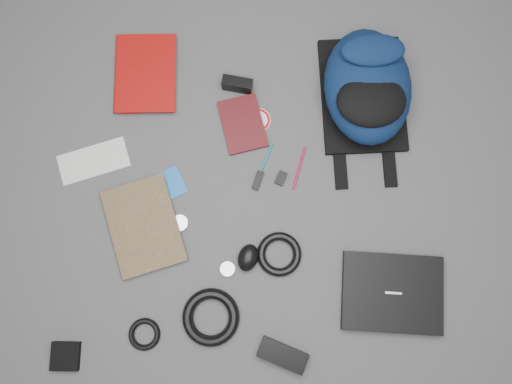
{
  "coord_description": "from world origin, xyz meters",
  "views": [
    {
      "loc": [
        -0.0,
        -0.25,
        1.58
      ],
      "look_at": [
        0.0,
        0.0,
        0.02
      ],
      "focal_mm": 35.0,
      "sensor_mm": 36.0,
      "label": 1
    }
  ],
  "objects_px": {
    "pouch": "(65,356)",
    "mouse": "(248,258)",
    "laptop": "(392,293)",
    "comic_book": "(111,236)",
    "textbook_red": "(115,74)",
    "dvd_case": "(243,124)",
    "compact_camera": "(237,84)",
    "power_brick": "(283,355)",
    "backpack": "(367,87)"
  },
  "relations": [
    {
      "from": "comic_book",
      "to": "dvd_case",
      "type": "xyz_separation_m",
      "value": [
        0.41,
        0.36,
        -0.0
      ]
    },
    {
      "from": "comic_book",
      "to": "compact_camera",
      "type": "height_order",
      "value": "compact_camera"
    },
    {
      "from": "mouse",
      "to": "power_brick",
      "type": "height_order",
      "value": "mouse"
    },
    {
      "from": "textbook_red",
      "to": "power_brick",
      "type": "relative_size",
      "value": 1.84
    },
    {
      "from": "laptop",
      "to": "mouse",
      "type": "xyz_separation_m",
      "value": [
        -0.44,
        0.11,
        0.01
      ]
    },
    {
      "from": "laptop",
      "to": "dvd_case",
      "type": "relative_size",
      "value": 1.67
    },
    {
      "from": "dvd_case",
      "to": "power_brick",
      "type": "bearing_deg",
      "value": -94.17
    },
    {
      "from": "dvd_case",
      "to": "pouch",
      "type": "relative_size",
      "value": 2.17
    },
    {
      "from": "textbook_red",
      "to": "dvd_case",
      "type": "distance_m",
      "value": 0.46
    },
    {
      "from": "laptop",
      "to": "compact_camera",
      "type": "distance_m",
      "value": 0.82
    },
    {
      "from": "compact_camera",
      "to": "mouse",
      "type": "xyz_separation_m",
      "value": [
        0.03,
        -0.56,
        -0.0
      ]
    },
    {
      "from": "backpack",
      "to": "power_brick",
      "type": "distance_m",
      "value": 0.87
    },
    {
      "from": "backpack",
      "to": "comic_book",
      "type": "xyz_separation_m",
      "value": [
        -0.81,
        -0.46,
        -0.08
      ]
    },
    {
      "from": "power_brick",
      "to": "comic_book",
      "type": "bearing_deg",
      "value": 168.49
    },
    {
      "from": "laptop",
      "to": "compact_camera",
      "type": "bearing_deg",
      "value": 129.19
    },
    {
      "from": "textbook_red",
      "to": "pouch",
      "type": "bearing_deg",
      "value": -97.59
    },
    {
      "from": "backpack",
      "to": "textbook_red",
      "type": "bearing_deg",
      "value": 172.34
    },
    {
      "from": "comic_book",
      "to": "power_brick",
      "type": "xyz_separation_m",
      "value": [
        0.53,
        -0.36,
        0.01
      ]
    },
    {
      "from": "textbook_red",
      "to": "dvd_case",
      "type": "bearing_deg",
      "value": -22.37
    },
    {
      "from": "laptop",
      "to": "comic_book",
      "type": "distance_m",
      "value": 0.89
    },
    {
      "from": "dvd_case",
      "to": "compact_camera",
      "type": "xyz_separation_m",
      "value": [
        -0.02,
        0.13,
        0.02
      ]
    },
    {
      "from": "backpack",
      "to": "mouse",
      "type": "relative_size",
      "value": 4.92
    },
    {
      "from": "pouch",
      "to": "mouse",
      "type": "bearing_deg",
      "value": 27.71
    },
    {
      "from": "mouse",
      "to": "dvd_case",
      "type": "bearing_deg",
      "value": 109.85
    },
    {
      "from": "backpack",
      "to": "laptop",
      "type": "distance_m",
      "value": 0.65
    },
    {
      "from": "compact_camera",
      "to": "mouse",
      "type": "bearing_deg",
      "value": -75.64
    },
    {
      "from": "mouse",
      "to": "pouch",
      "type": "distance_m",
      "value": 0.63
    },
    {
      "from": "mouse",
      "to": "compact_camera",
      "type": "bearing_deg",
      "value": 111.0
    },
    {
      "from": "comic_book",
      "to": "mouse",
      "type": "bearing_deg",
      "value": -26.36
    },
    {
      "from": "backpack",
      "to": "comic_book",
      "type": "relative_size",
      "value": 1.47
    },
    {
      "from": "comic_book",
      "to": "pouch",
      "type": "bearing_deg",
      "value": -126.04
    },
    {
      "from": "dvd_case",
      "to": "pouch",
      "type": "distance_m",
      "value": 0.9
    },
    {
      "from": "backpack",
      "to": "comic_book",
      "type": "distance_m",
      "value": 0.93
    },
    {
      "from": "laptop",
      "to": "mouse",
      "type": "relative_size",
      "value": 3.55
    },
    {
      "from": "backpack",
      "to": "laptop",
      "type": "bearing_deg",
      "value": -86.47
    },
    {
      "from": "dvd_case",
      "to": "mouse",
      "type": "xyz_separation_m",
      "value": [
        0.02,
        -0.43,
        0.02
      ]
    },
    {
      "from": "comic_book",
      "to": "laptop",
      "type": "bearing_deg",
      "value": -28.73
    },
    {
      "from": "compact_camera",
      "to": "pouch",
      "type": "relative_size",
      "value": 1.16
    },
    {
      "from": "comic_book",
      "to": "backpack",
      "type": "bearing_deg",
      "value": 12.5
    },
    {
      "from": "laptop",
      "to": "textbook_red",
      "type": "relative_size",
      "value": 1.13
    },
    {
      "from": "dvd_case",
      "to": "power_brick",
      "type": "xyz_separation_m",
      "value": [
        0.12,
        -0.73,
        0.01
      ]
    },
    {
      "from": "power_brick",
      "to": "pouch",
      "type": "relative_size",
      "value": 1.74
    },
    {
      "from": "mouse",
      "to": "pouch",
      "type": "xyz_separation_m",
      "value": [
        -0.56,
        -0.29,
        -0.01
      ]
    },
    {
      "from": "textbook_red",
      "to": "mouse",
      "type": "relative_size",
      "value": 3.14
    },
    {
      "from": "pouch",
      "to": "backpack",
      "type": "bearing_deg",
      "value": 41.29
    },
    {
      "from": "backpack",
      "to": "mouse",
      "type": "height_order",
      "value": "backpack"
    },
    {
      "from": "laptop",
      "to": "dvd_case",
      "type": "bearing_deg",
      "value": 134.1
    },
    {
      "from": "textbook_red",
      "to": "dvd_case",
      "type": "xyz_separation_m",
      "value": [
        0.42,
        -0.17,
        -0.01
      ]
    },
    {
      "from": "mouse",
      "to": "power_brick",
      "type": "relative_size",
      "value": 0.59
    },
    {
      "from": "laptop",
      "to": "power_brick",
      "type": "distance_m",
      "value": 0.39
    }
  ]
}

